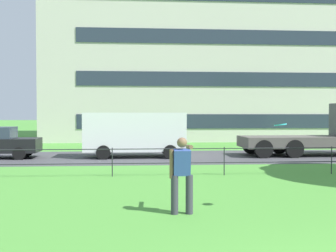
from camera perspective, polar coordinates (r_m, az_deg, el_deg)
name	(u,v)px	position (r m, az deg, el deg)	size (l,w,h in m)	color
street_strip	(198,157)	(20.53, 4.27, -4.36)	(80.00, 6.63, 0.01)	#424247
park_fence	(224,156)	(14.37, 7.99, -4.29)	(39.43, 0.04, 1.00)	#232328
person_thrower	(182,173)	(8.72, 1.98, -6.65)	(0.52, 0.77, 1.66)	#383842
frisbee	(280,125)	(9.11, 15.68, 0.17)	(0.37, 0.37, 0.06)	#2DB2C6
panel_van_far_left	(135,132)	(20.21, -4.68, -0.85)	(5.02, 2.13, 2.24)	white
flatbed_truck_center	(331,132)	(22.76, 22.20, -0.82)	(7.32, 2.46, 2.75)	#4C4C51
apartment_building_background	(250,33)	(39.86, 11.57, 12.84)	(36.52, 14.73, 19.80)	beige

